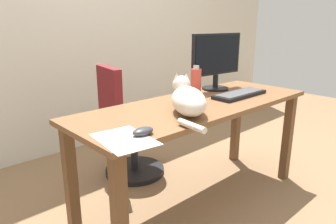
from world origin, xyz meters
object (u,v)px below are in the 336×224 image
Objects in this scene: monitor at (217,59)px; water_bottle at (196,82)px; office_chair at (128,131)px; computer_mouse at (143,131)px; keyboard at (240,94)px; cat at (188,99)px.

monitor reaches higher than water_bottle.
computer_mouse is (-0.53, -0.87, 0.35)m from office_chair.
keyboard is at bearing 8.92° from computer_mouse.
office_chair reaches higher than keyboard.
office_chair is 1.74× the size of cat.
monitor is 0.70m from cat.
water_bottle is (-0.25, -0.03, -0.13)m from monitor.
computer_mouse is 0.53× the size of water_bottle.
water_bottle is at bearing -173.85° from monitor.
water_bottle is (0.37, 0.27, 0.01)m from cat.
monitor reaches higher than computer_mouse.
monitor is 0.34m from keyboard.
keyboard is at bearing -101.86° from monitor.
keyboard is at bearing -58.49° from office_chair.
office_chair is at bearing 121.51° from keyboard.
office_chair is 0.70m from water_bottle.
monitor reaches higher than cat.
cat reaches higher than computer_mouse.
monitor reaches higher than keyboard.
monitor is at bearing 25.76° from cat.
monitor is (0.50, -0.46, 0.56)m from office_chair.
monitor is 1.12m from computer_mouse.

